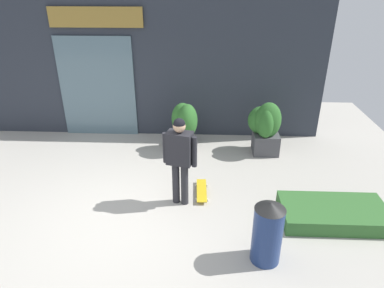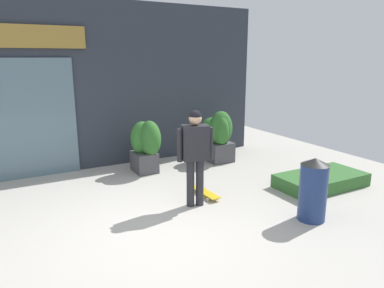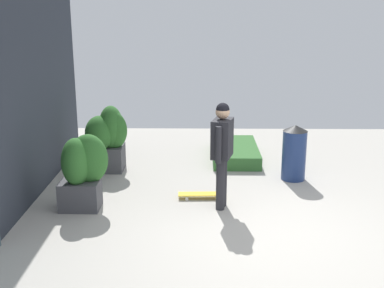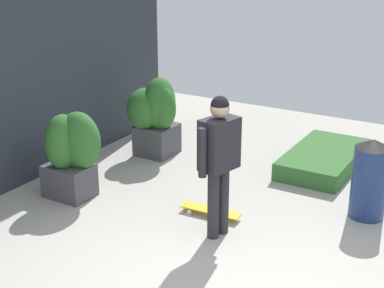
{
  "view_description": "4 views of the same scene",
  "coord_description": "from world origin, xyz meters",
  "px_view_note": "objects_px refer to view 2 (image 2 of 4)",
  "views": [
    {
      "loc": [
        1.38,
        -4.64,
        3.69
      ],
      "look_at": [
        1.14,
        0.91,
        0.95
      ],
      "focal_mm": 32.46,
      "sensor_mm": 36.0,
      "label": 1
    },
    {
      "loc": [
        -1.78,
        -4.43,
        2.43
      ],
      "look_at": [
        1.14,
        0.91,
        0.95
      ],
      "focal_mm": 33.44,
      "sensor_mm": 36.0,
      "label": 2
    },
    {
      "loc": [
        -6.11,
        0.8,
        2.96
      ],
      "look_at": [
        1.14,
        0.91,
        0.95
      ],
      "focal_mm": 46.65,
      "sensor_mm": 36.0,
      "label": 3
    },
    {
      "loc": [
        -4.08,
        -2.17,
        3.15
      ],
      "look_at": [
        1.14,
        0.91,
        0.95
      ],
      "focal_mm": 53.08,
      "sensor_mm": 36.0,
      "label": 4
    }
  ],
  "objects_px": {
    "skateboarder": "(195,149)",
    "planter_box_left": "(146,144)",
    "planter_box_right": "(218,134)",
    "trash_bin": "(313,189)",
    "skateboard": "(205,192)"
  },
  "relations": [
    {
      "from": "planter_box_right",
      "to": "skateboarder",
      "type": "bearing_deg",
      "value": -130.71
    },
    {
      "from": "skateboarder",
      "to": "planter_box_right",
      "type": "distance_m",
      "value": 2.68
    },
    {
      "from": "skateboarder",
      "to": "planter_box_left",
      "type": "xyz_separation_m",
      "value": [
        -0.04,
        2.08,
        -0.36
      ]
    },
    {
      "from": "skateboarder",
      "to": "skateboard",
      "type": "relative_size",
      "value": 2.14
    },
    {
      "from": "planter_box_right",
      "to": "skateboard",
      "type": "bearing_deg",
      "value": -128.37
    },
    {
      "from": "skateboarder",
      "to": "planter_box_left",
      "type": "height_order",
      "value": "skateboarder"
    },
    {
      "from": "skateboard",
      "to": "planter_box_right",
      "type": "height_order",
      "value": "planter_box_right"
    },
    {
      "from": "skateboarder",
      "to": "trash_bin",
      "type": "xyz_separation_m",
      "value": [
        1.3,
        -1.32,
        -0.49
      ]
    },
    {
      "from": "skateboarder",
      "to": "skateboard",
      "type": "height_order",
      "value": "skateboarder"
    },
    {
      "from": "planter_box_right",
      "to": "trash_bin",
      "type": "relative_size",
      "value": 1.24
    },
    {
      "from": "planter_box_right",
      "to": "trash_bin",
      "type": "height_order",
      "value": "planter_box_right"
    },
    {
      "from": "planter_box_left",
      "to": "skateboard",
      "type": "bearing_deg",
      "value": -76.96
    },
    {
      "from": "planter_box_left",
      "to": "planter_box_right",
      "type": "height_order",
      "value": "planter_box_right"
    },
    {
      "from": "planter_box_left",
      "to": "planter_box_right",
      "type": "distance_m",
      "value": 1.78
    },
    {
      "from": "skateboarder",
      "to": "planter_box_right",
      "type": "bearing_deg",
      "value": -26.12
    }
  ]
}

